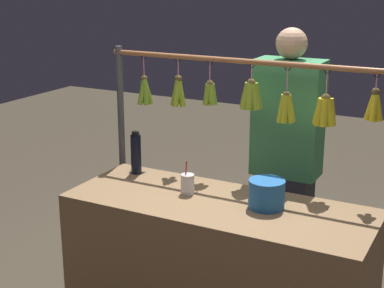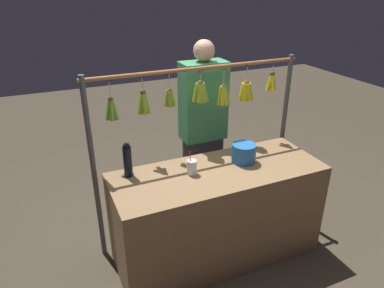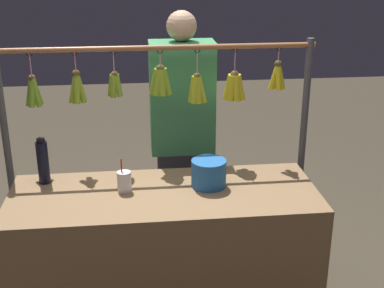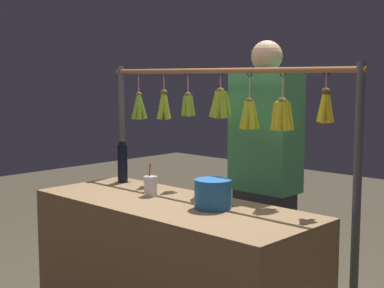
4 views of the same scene
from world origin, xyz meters
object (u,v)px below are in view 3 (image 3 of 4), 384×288
at_px(blue_bucket, 209,173).
at_px(drink_cup, 124,182).
at_px(water_bottle, 43,162).
at_px(vendor_person, 182,145).

distance_m(blue_bucket, drink_cup, 0.49).
xyz_separation_m(water_bottle, drink_cup, (-0.47, 0.17, -0.07)).
bearing_deg(drink_cup, vendor_person, -122.22).
height_order(water_bottle, vendor_person, vendor_person).
distance_m(water_bottle, vendor_person, 0.98).
height_order(water_bottle, drink_cup, water_bottle).
relative_size(blue_bucket, vendor_person, 0.11).
bearing_deg(vendor_person, drink_cup, 57.78).
bearing_deg(water_bottle, drink_cup, 159.98).
bearing_deg(blue_bucket, vendor_person, -80.99).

